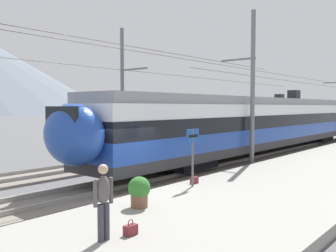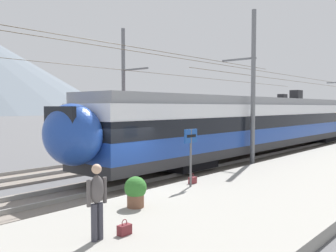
{
  "view_description": "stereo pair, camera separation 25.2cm",
  "coord_description": "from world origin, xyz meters",
  "views": [
    {
      "loc": [
        -9.24,
        -9.75,
        3.28
      ],
      "look_at": [
        5.0,
        2.36,
        2.29
      ],
      "focal_mm": 39.29,
      "sensor_mm": 36.0,
      "label": 1
    },
    {
      "loc": [
        -9.08,
        -9.95,
        3.28
      ],
      "look_at": [
        5.0,
        2.36,
        2.29
      ],
      "focal_mm": 39.29,
      "sensor_mm": 36.0,
      "label": 2
    }
  ],
  "objects": [
    {
      "name": "track_far",
      "position": [
        0.0,
        5.93,
        0.07
      ],
      "size": [
        120.0,
        3.0,
        0.28
      ],
      "color": "slate",
      "rests_on": "ground"
    },
    {
      "name": "ground_plane",
      "position": [
        0.0,
        0.0,
        0.0
      ],
      "size": [
        400.0,
        400.0,
        0.0
      ],
      "primitive_type": "plane",
      "color": "#565659"
    },
    {
      "name": "platform_slab",
      "position": [
        0.0,
        -4.01,
        0.17
      ],
      "size": [
        120.0,
        6.17,
        0.35
      ],
      "primitive_type": "cube",
      "color": "gray",
      "rests_on": "ground"
    },
    {
      "name": "catenary_mast_far_side",
      "position": [
        7.06,
        7.86,
        4.28
      ],
      "size": [
        41.95,
        2.37,
        8.32
      ],
      "color": "slate",
      "rests_on": "ground"
    },
    {
      "name": "passenger_walking",
      "position": [
        -4.13,
        -3.56,
        1.29
      ],
      "size": [
        0.53,
        0.22,
        1.69
      ],
      "color": "#383842",
      "rests_on": "platform_slab"
    },
    {
      "name": "handbag_near_sign",
      "position": [
        2.01,
        -1.51,
        0.48
      ],
      "size": [
        0.32,
        0.18,
        0.38
      ],
      "color": "maroon",
      "rests_on": "platform_slab"
    },
    {
      "name": "catenary_mast_mid",
      "position": [
        8.68,
        -0.34,
        4.32
      ],
      "size": [
        41.95,
        2.08,
        8.39
      ],
      "color": "slate",
      "rests_on": "ground"
    },
    {
      "name": "train_far_track",
      "position": [
        21.79,
        5.93,
        2.23
      ],
      "size": [
        30.95,
        2.89,
        4.27
      ],
      "color": "#2D2D30",
      "rests_on": "track_far"
    },
    {
      "name": "handbag_beside_passenger",
      "position": [
        -3.5,
        -3.75,
        0.47
      ],
      "size": [
        0.32,
        0.18,
        0.36
      ],
      "color": "maroon",
      "rests_on": "platform_slab"
    },
    {
      "name": "track_near",
      "position": [
        0.0,
        1.33,
        0.07
      ],
      "size": [
        120.0,
        3.0,
        0.28
      ],
      "color": "slate",
      "rests_on": "ground"
    },
    {
      "name": "platform_sign",
      "position": [
        1.54,
        -1.77,
        1.9
      ],
      "size": [
        0.7,
        0.08,
        2.12
      ],
      "color": "#59595B",
      "rests_on": "platform_slab"
    },
    {
      "name": "potted_plant_platform_edge",
      "position": [
        -1.72,
        -2.26,
        0.85
      ],
      "size": [
        0.66,
        0.66,
        0.9
      ],
      "color": "brown",
      "rests_on": "platform_slab"
    },
    {
      "name": "train_near_platform",
      "position": [
        13.76,
        1.33,
        2.23
      ],
      "size": [
        31.9,
        3.0,
        4.27
      ],
      "color": "#2D2D30",
      "rests_on": "track_near"
    }
  ]
}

